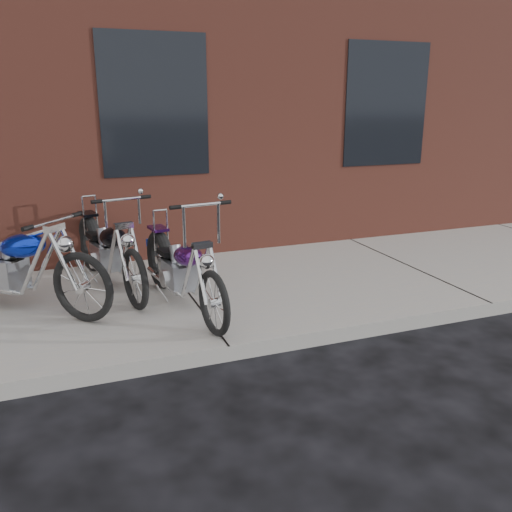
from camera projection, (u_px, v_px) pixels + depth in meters
name	position (u px, v px, depth m)	size (l,w,h in m)	color
ground	(229.00, 362.00, 4.88)	(120.00, 120.00, 0.00)	black
sidewalk	(189.00, 299.00, 6.20)	(22.00, 3.00, 0.15)	#9D9D9D
building_brick	(104.00, 11.00, 10.95)	(22.00, 10.00, 8.00)	brown
chopper_purple	(182.00, 272.00, 5.66)	(0.55, 2.15, 1.21)	black
chopper_blue	(10.00, 268.00, 5.61)	(1.89, 1.79, 1.08)	black
chopper_third	(109.00, 253.00, 6.29)	(0.68, 2.24, 1.15)	black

